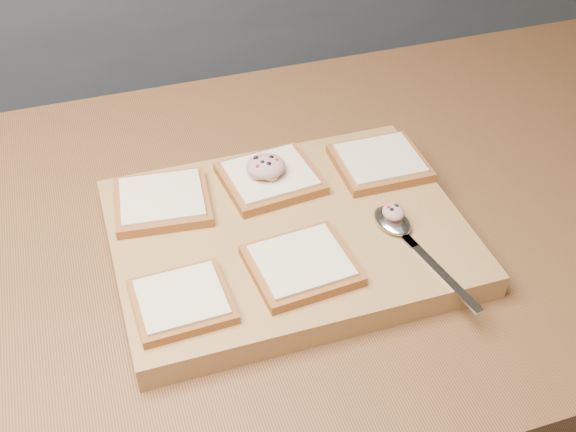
% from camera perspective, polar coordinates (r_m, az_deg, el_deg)
% --- Properties ---
extents(island_counter, '(2.00, 0.80, 0.90)m').
position_cam_1_polar(island_counter, '(1.32, -8.35, -16.50)').
color(island_counter, slate).
rests_on(island_counter, ground).
extents(back_counter, '(3.60, 0.62, 0.94)m').
position_cam_1_polar(back_counter, '(2.41, -15.41, 12.74)').
color(back_counter, slate).
rests_on(back_counter, ground).
extents(cutting_board, '(0.45, 0.34, 0.04)m').
position_cam_1_polar(cutting_board, '(0.95, -0.00, -1.59)').
color(cutting_board, '#B7814E').
rests_on(cutting_board, island_counter).
extents(bread_far_left, '(0.14, 0.13, 0.02)m').
position_cam_1_polar(bread_far_left, '(0.98, -9.92, 1.18)').
color(bread_far_left, '#A15F29').
rests_on(bread_far_left, cutting_board).
extents(bread_far_center, '(0.14, 0.13, 0.02)m').
position_cam_1_polar(bread_far_center, '(1.00, -1.43, 3.04)').
color(bread_far_center, '#A15F29').
rests_on(bread_far_center, cutting_board).
extents(bread_far_right, '(0.12, 0.11, 0.02)m').
position_cam_1_polar(bread_far_right, '(1.04, 7.26, 4.25)').
color(bread_far_right, '#A15F29').
rests_on(bread_far_right, cutting_board).
extents(bread_near_left, '(0.11, 0.11, 0.02)m').
position_cam_1_polar(bread_near_left, '(0.85, -8.41, -6.63)').
color(bread_near_left, '#A15F29').
rests_on(bread_near_left, cutting_board).
extents(bread_near_center, '(0.13, 0.12, 0.02)m').
position_cam_1_polar(bread_near_center, '(0.88, 1.07, -3.86)').
color(bread_near_center, '#A15F29').
rests_on(bread_near_center, cutting_board).
extents(tuna_salad_dollop, '(0.05, 0.05, 0.03)m').
position_cam_1_polar(tuna_salad_dollop, '(0.99, -1.77, 3.96)').
color(tuna_salad_dollop, tan).
rests_on(tuna_salad_dollop, bread_far_center).
extents(spoon, '(0.07, 0.21, 0.01)m').
position_cam_1_polar(spoon, '(0.94, 8.77, -0.94)').
color(spoon, silver).
rests_on(spoon, cutting_board).
extents(spoon_salad, '(0.03, 0.03, 0.02)m').
position_cam_1_polar(spoon_salad, '(0.94, 8.33, 0.32)').
color(spoon_salad, tan).
rests_on(spoon_salad, spoon).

